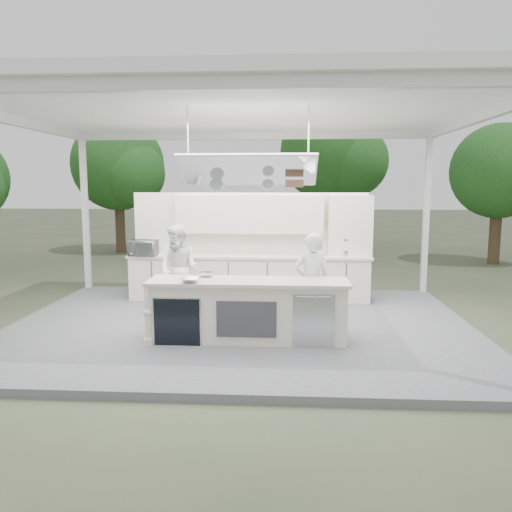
# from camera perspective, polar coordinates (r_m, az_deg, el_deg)

# --- Properties ---
(ground) EXTENTS (90.00, 90.00, 0.00)m
(ground) POSITION_cam_1_polar(r_m,az_deg,el_deg) (8.86, -1.74, -8.46)
(ground) COLOR #494F36
(ground) RESTS_ON ground
(stage_deck) EXTENTS (8.00, 6.00, 0.12)m
(stage_deck) POSITION_cam_1_polar(r_m,az_deg,el_deg) (8.85, -1.74, -8.09)
(stage_deck) COLOR slate
(stage_deck) RESTS_ON ground
(tent) EXTENTS (8.20, 6.20, 3.86)m
(tent) POSITION_cam_1_polar(r_m,az_deg,el_deg) (8.57, -1.84, 16.05)
(tent) COLOR white
(tent) RESTS_ON ground
(demo_island) EXTENTS (3.10, 0.79, 0.95)m
(demo_island) POSITION_cam_1_polar(r_m,az_deg,el_deg) (7.81, -1.06, -6.19)
(demo_island) COLOR #F5E6D0
(demo_island) RESTS_ON stage_deck
(back_counter) EXTENTS (5.08, 0.72, 0.95)m
(back_counter) POSITION_cam_1_polar(r_m,az_deg,el_deg) (10.57, -0.80, -2.42)
(back_counter) COLOR #F5E6D0
(back_counter) RESTS_ON stage_deck
(back_wall_unit) EXTENTS (5.05, 0.48, 2.25)m
(back_wall_unit) POSITION_cam_1_polar(r_m,az_deg,el_deg) (10.62, 1.67, 2.95)
(back_wall_unit) COLOR #F5E6D0
(back_wall_unit) RESTS_ON stage_deck
(tree_cluster) EXTENTS (19.55, 9.40, 5.85)m
(tree_cluster) POSITION_cam_1_polar(r_m,az_deg,el_deg) (18.27, 0.57, 10.47)
(tree_cluster) COLOR #463223
(tree_cluster) RESTS_ON ground
(head_chef) EXTENTS (0.66, 0.49, 1.65)m
(head_chef) POSITION_cam_1_polar(r_m,az_deg,el_deg) (8.22, 6.39, -3.05)
(head_chef) COLOR silver
(head_chef) RESTS_ON stage_deck
(sous_chef) EXTENTS (0.99, 0.88, 1.67)m
(sous_chef) POSITION_cam_1_polar(r_m,az_deg,el_deg) (9.48, -8.81, -1.53)
(sous_chef) COLOR white
(sous_chef) RESTS_ON stage_deck
(toaster_oven) EXTENTS (0.57, 0.39, 0.32)m
(toaster_oven) POSITION_cam_1_polar(r_m,az_deg,el_deg) (10.67, -12.76, 0.91)
(toaster_oven) COLOR silver
(toaster_oven) RESTS_ON back_counter
(bowl_large) EXTENTS (0.29, 0.29, 0.07)m
(bowl_large) POSITION_cam_1_polar(r_m,az_deg,el_deg) (7.58, -7.53, -2.76)
(bowl_large) COLOR silver
(bowl_large) RESTS_ON demo_island
(bowl_small) EXTENTS (0.32, 0.32, 0.08)m
(bowl_small) POSITION_cam_1_polar(r_m,az_deg,el_deg) (8.04, -5.74, -2.09)
(bowl_small) COLOR silver
(bowl_small) RESTS_ON demo_island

